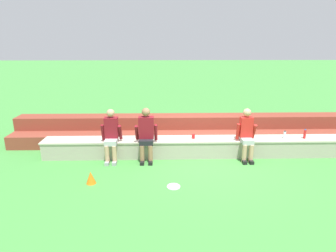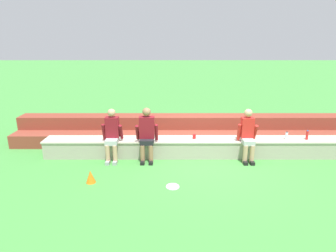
{
  "view_description": "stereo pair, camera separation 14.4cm",
  "coord_description": "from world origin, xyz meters",
  "px_view_note": "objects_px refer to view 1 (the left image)",
  "views": [
    {
      "loc": [
        -1.11,
        -6.65,
        2.89
      ],
      "look_at": [
        -0.95,
        0.27,
        0.82
      ],
      "focal_mm": 30.3,
      "sensor_mm": 36.0,
      "label": 1
    },
    {
      "loc": [
        -0.97,
        -6.66,
        2.89
      ],
      "look_at": [
        -0.95,
        0.27,
        0.82
      ],
      "focal_mm": 30.3,
      "sensor_mm": 36.0,
      "label": 2
    }
  ],
  "objects_px": {
    "person_far_left": "(111,135)",
    "water_bottle_mid_right": "(305,134)",
    "water_bottle_near_left": "(285,135)",
    "person_left_of_center": "(146,134)",
    "sports_cone": "(91,178)",
    "frisbee": "(174,187)",
    "plastic_cup_left_end": "(193,136)",
    "person_center": "(247,134)"
  },
  "relations": [
    {
      "from": "person_far_left",
      "to": "water_bottle_mid_right",
      "type": "distance_m",
      "value": 4.96
    },
    {
      "from": "water_bottle_mid_right",
      "to": "water_bottle_near_left",
      "type": "relative_size",
      "value": 1.21
    },
    {
      "from": "person_left_of_center",
      "to": "water_bottle_near_left",
      "type": "relative_size",
      "value": 6.64
    },
    {
      "from": "water_bottle_near_left",
      "to": "sports_cone",
      "type": "xyz_separation_m",
      "value": [
        -4.69,
        -1.45,
        -0.43
      ]
    },
    {
      "from": "water_bottle_mid_right",
      "to": "frisbee",
      "type": "distance_m",
      "value": 3.87
    },
    {
      "from": "sports_cone",
      "to": "person_left_of_center",
      "type": "bearing_deg",
      "value": 46.45
    },
    {
      "from": "water_bottle_mid_right",
      "to": "frisbee",
      "type": "bearing_deg",
      "value": -154.87
    },
    {
      "from": "person_left_of_center",
      "to": "water_bottle_mid_right",
      "type": "height_order",
      "value": "person_left_of_center"
    },
    {
      "from": "person_far_left",
      "to": "water_bottle_mid_right",
      "type": "relative_size",
      "value": 5.32
    },
    {
      "from": "person_left_of_center",
      "to": "plastic_cup_left_end",
      "type": "distance_m",
      "value": 1.25
    },
    {
      "from": "person_far_left",
      "to": "person_center",
      "type": "relative_size",
      "value": 1.0
    },
    {
      "from": "frisbee",
      "to": "person_center",
      "type": "bearing_deg",
      "value": 36.76
    },
    {
      "from": "water_bottle_near_left",
      "to": "person_far_left",
      "type": "bearing_deg",
      "value": -176.93
    },
    {
      "from": "person_left_of_center",
      "to": "person_center",
      "type": "distance_m",
      "value": 2.5
    },
    {
      "from": "plastic_cup_left_end",
      "to": "frisbee",
      "type": "height_order",
      "value": "plastic_cup_left_end"
    },
    {
      "from": "person_center",
      "to": "person_far_left",
      "type": "bearing_deg",
      "value": 179.84
    },
    {
      "from": "frisbee",
      "to": "person_far_left",
      "type": "bearing_deg",
      "value": 136.42
    },
    {
      "from": "water_bottle_near_left",
      "to": "frisbee",
      "type": "bearing_deg",
      "value": -150.79
    },
    {
      "from": "person_left_of_center",
      "to": "frisbee",
      "type": "xyz_separation_m",
      "value": [
        0.62,
        -1.38,
        -0.7
      ]
    },
    {
      "from": "water_bottle_mid_right",
      "to": "sports_cone",
      "type": "height_order",
      "value": "water_bottle_mid_right"
    },
    {
      "from": "sports_cone",
      "to": "water_bottle_near_left",
      "type": "bearing_deg",
      "value": 17.15
    },
    {
      "from": "plastic_cup_left_end",
      "to": "sports_cone",
      "type": "bearing_deg",
      "value": -147.31
    },
    {
      "from": "person_far_left",
      "to": "frisbee",
      "type": "bearing_deg",
      "value": -43.58
    },
    {
      "from": "person_far_left",
      "to": "frisbee",
      "type": "relative_size",
      "value": 4.72
    },
    {
      "from": "person_left_of_center",
      "to": "person_center",
      "type": "bearing_deg",
      "value": 0.46
    },
    {
      "from": "person_far_left",
      "to": "water_bottle_near_left",
      "type": "distance_m",
      "value": 4.44
    },
    {
      "from": "person_far_left",
      "to": "frisbee",
      "type": "xyz_separation_m",
      "value": [
        1.48,
        -1.41,
        -0.67
      ]
    },
    {
      "from": "person_center",
      "to": "water_bottle_near_left",
      "type": "relative_size",
      "value": 6.44
    },
    {
      "from": "person_far_left",
      "to": "sports_cone",
      "type": "distance_m",
      "value": 1.35
    },
    {
      "from": "person_far_left",
      "to": "plastic_cup_left_end",
      "type": "distance_m",
      "value": 2.09
    },
    {
      "from": "person_center",
      "to": "water_bottle_mid_right",
      "type": "distance_m",
      "value": 1.61
    },
    {
      "from": "person_center",
      "to": "sports_cone",
      "type": "distance_m",
      "value": 3.85
    },
    {
      "from": "person_left_of_center",
      "to": "plastic_cup_left_end",
      "type": "bearing_deg",
      "value": 14.5
    },
    {
      "from": "person_left_of_center",
      "to": "person_far_left",
      "type": "bearing_deg",
      "value": 178.05
    },
    {
      "from": "frisbee",
      "to": "water_bottle_near_left",
      "type": "bearing_deg",
      "value": 29.21
    },
    {
      "from": "plastic_cup_left_end",
      "to": "sports_cone",
      "type": "relative_size",
      "value": 0.42
    },
    {
      "from": "water_bottle_mid_right",
      "to": "sports_cone",
      "type": "xyz_separation_m",
      "value": [
        -5.21,
        -1.42,
        -0.45
      ]
    },
    {
      "from": "water_bottle_mid_right",
      "to": "frisbee",
      "type": "height_order",
      "value": "water_bottle_mid_right"
    },
    {
      "from": "water_bottle_near_left",
      "to": "plastic_cup_left_end",
      "type": "xyz_separation_m",
      "value": [
        -2.37,
        0.04,
        -0.04
      ]
    },
    {
      "from": "plastic_cup_left_end",
      "to": "frisbee",
      "type": "distance_m",
      "value": 1.87
    },
    {
      "from": "person_far_left",
      "to": "person_left_of_center",
      "type": "distance_m",
      "value": 0.87
    },
    {
      "from": "person_center",
      "to": "plastic_cup_left_end",
      "type": "bearing_deg",
      "value": 167.34
    }
  ]
}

